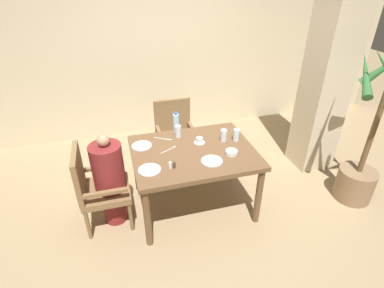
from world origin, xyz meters
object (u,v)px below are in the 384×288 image
diner_in_left_chair (110,179)px  glass_tall_near (224,135)px  glass_tall_far (178,131)px  plate_main_right (142,146)px  chair_far_side (175,132)px  potted_palm (365,156)px  water_bottle (176,123)px  plate_main_left (212,161)px  glass_tall_mid (236,135)px  plate_dessert_center (150,170)px  chair_left_side (97,186)px  bowl_small (232,152)px  teacup_with_saucer (199,141)px

diner_in_left_chair → glass_tall_near: (1.27, 0.10, 0.26)m
glass_tall_near → glass_tall_far: 0.52m
plate_main_right → chair_far_side: bearing=52.1°
potted_palm → glass_tall_far: 2.12m
chair_far_side → water_bottle: 0.59m
plate_main_left → glass_tall_near: (0.26, 0.36, 0.06)m
glass_tall_mid → plate_dessert_center: bearing=-163.3°
chair_far_side → plate_dessert_center: chair_far_side is taller
chair_left_side → bowl_small: chair_left_side is taller
plate_main_left → water_bottle: bearing=106.0°
plate_main_right → water_bottle: water_bottle is taller
plate_dessert_center → glass_tall_far: size_ratio=1.55×
glass_tall_far → glass_tall_near: bearing=-26.8°
bowl_small → glass_tall_mid: bearing=58.2°
plate_main_right → glass_tall_mid: (1.03, -0.16, 0.06)m
chair_left_side → diner_in_left_chair: 0.15m
chair_far_side → teacup_with_saucer: (0.11, -0.76, 0.28)m
plate_dessert_center → water_bottle: (0.42, 0.68, 0.11)m
plate_main_left → plate_main_right: same height
teacup_with_saucer → bowl_small: teacup_with_saucer is taller
glass_tall_mid → bowl_small: bearing=-121.8°
teacup_with_saucer → glass_tall_mid: glass_tall_mid is taller
plate_dessert_center → glass_tall_mid: bearing=16.7°
chair_far_side → potted_palm: potted_palm is taller
glass_tall_near → chair_far_side: bearing=115.6°
chair_far_side → potted_palm: (1.89, -1.30, 0.10)m
potted_palm → glass_tall_near: 1.61m
potted_palm → bowl_small: potted_palm is taller
potted_palm → bowl_small: bearing=171.4°
glass_tall_near → glass_tall_far: (-0.46, 0.23, 0.00)m
plate_main_left → teacup_with_saucer: bearing=91.7°
bowl_small → water_bottle: size_ratio=0.50×
diner_in_left_chair → glass_tall_mid: diner_in_left_chair is taller
bowl_small → glass_tall_near: bearing=86.7°
plate_main_right → teacup_with_saucer: (0.63, -0.10, 0.02)m
water_bottle → chair_far_side: bearing=79.9°
chair_left_side → water_bottle: (0.95, 0.45, 0.37)m
diner_in_left_chair → chair_far_side: bearing=45.2°
water_bottle → glass_tall_near: (0.46, -0.34, -0.05)m
teacup_with_saucer → water_bottle: water_bottle is taller
plate_dessert_center → plate_main_right: bearing=91.6°
chair_left_side → plate_main_right: bearing=24.4°
chair_far_side → glass_tall_near: 0.94m
chair_far_side → glass_tall_near: (0.38, -0.79, 0.32)m
diner_in_left_chair → bowl_small: diner_in_left_chair is taller
potted_palm → water_bottle: bearing=156.5°
chair_far_side → plate_dessert_center: size_ratio=4.26×
water_bottle → teacup_with_saucer: bearing=-58.7°
plate_dessert_center → bowl_small: bearing=3.7°
plate_dessert_center → potted_palm: bearing=-4.2°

